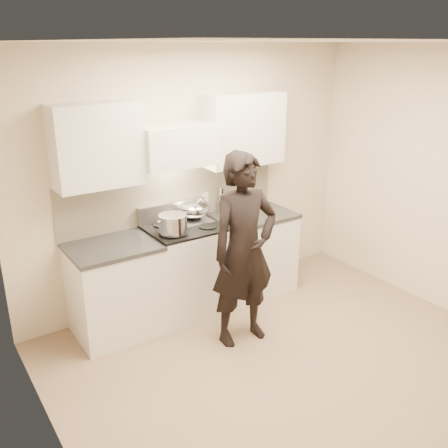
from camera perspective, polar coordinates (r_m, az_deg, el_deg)
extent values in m
plane|color=#7F6750|center=(4.62, 8.29, -15.82)|extent=(4.00, 4.00, 0.00)
cube|color=#C2B39E|center=(5.34, -3.54, 5.44)|extent=(4.00, 0.04, 2.70)
cube|color=#C2B39E|center=(3.10, -19.45, -6.87)|extent=(0.04, 3.50, 2.70)
cube|color=white|center=(3.76, 10.43, 19.70)|extent=(4.00, 3.50, 0.02)
cube|color=beige|center=(5.26, -5.79, 3.28)|extent=(2.50, 0.02, 0.53)
cube|color=#BBBBBB|center=(5.25, -6.01, 1.47)|extent=(0.76, 0.08, 0.20)
cube|color=silver|center=(4.94, -5.49, 8.95)|extent=(0.76, 0.40, 0.40)
cylinder|color=#A5A7B6|center=(4.83, -4.40, 6.52)|extent=(0.66, 0.02, 0.02)
cube|color=silver|center=(5.39, 2.21, 10.76)|extent=(0.90, 0.33, 0.75)
cube|color=silver|center=(4.65, -14.30, 8.67)|extent=(0.80, 0.33, 0.75)
cube|color=beige|center=(5.46, -2.17, 3.04)|extent=(0.08, 0.01, 0.12)
cube|color=silver|center=(5.24, -4.37, -5.24)|extent=(0.76, 0.65, 0.92)
cube|color=black|center=(5.06, -4.51, -0.40)|extent=(0.76, 0.65, 0.02)
cube|color=silver|center=(5.23, -3.63, 0.46)|extent=(0.36, 0.34, 0.01)
cylinder|color=#A5A7B6|center=(4.88, -2.76, -3.08)|extent=(0.62, 0.02, 0.02)
cylinder|color=black|center=(4.85, -5.50, -1.11)|extent=(0.18, 0.18, 0.01)
cylinder|color=black|center=(5.01, -1.89, -0.29)|extent=(0.18, 0.18, 0.01)
cylinder|color=black|center=(5.10, -7.11, -0.10)|extent=(0.18, 0.18, 0.01)
cylinder|color=black|center=(5.26, -3.61, 0.65)|extent=(0.18, 0.18, 0.01)
cube|color=silver|center=(5.66, 2.97, -3.45)|extent=(0.90, 0.65, 0.88)
cube|color=black|center=(5.49, 3.06, 0.96)|extent=(0.92, 0.67, 0.04)
cube|color=silver|center=(4.96, -12.30, -7.48)|extent=(0.80, 0.65, 0.88)
cube|color=black|center=(4.77, -12.70, -2.56)|extent=(0.82, 0.67, 0.04)
ellipsoid|color=#A5A7B6|center=(5.23, -3.49, 1.69)|extent=(0.34, 0.34, 0.18)
torus|color=#A5A7B6|center=(5.21, -3.50, 2.14)|extent=(0.35, 0.35, 0.02)
ellipsoid|color=beige|center=(5.23, -3.49, 1.59)|extent=(0.19, 0.19, 0.09)
cylinder|color=silver|center=(5.06, -3.22, 2.27)|extent=(0.04, 0.25, 0.18)
cylinder|color=#A5A7B6|center=(4.82, -5.87, 0.02)|extent=(0.34, 0.34, 0.18)
cube|color=#A5A7B6|center=(4.69, -7.33, 0.27)|extent=(0.06, 0.04, 0.01)
cube|color=#A5A7B6|center=(4.91, -4.53, 1.29)|extent=(0.06, 0.04, 0.01)
cylinder|color=#BBBBBB|center=(5.53, -0.26, 2.15)|extent=(0.10, 0.10, 0.15)
cylinder|color=black|center=(5.52, -0.02, 2.90)|extent=(0.01, 0.01, 0.26)
cylinder|color=silver|center=(5.53, -0.14, 2.94)|extent=(0.01, 0.01, 0.26)
cylinder|color=#BBBBBB|center=(5.53, -0.33, 2.95)|extent=(0.01, 0.01, 0.26)
cylinder|color=black|center=(5.52, -0.48, 2.91)|extent=(0.01, 0.01, 0.26)
cylinder|color=#BBBBBB|center=(5.51, -0.50, 2.85)|extent=(0.01, 0.01, 0.26)
cylinder|color=silver|center=(5.49, -0.38, 2.81)|extent=(0.01, 0.01, 0.26)
cylinder|color=black|center=(5.49, -0.19, 2.80)|extent=(0.01, 0.01, 0.26)
cylinder|color=#BBBBBB|center=(5.50, -0.04, 2.84)|extent=(0.01, 0.01, 0.26)
cylinder|color=#F25814|center=(5.54, 0.85, 1.72)|extent=(0.04, 0.04, 0.07)
cylinder|color=#BB010E|center=(5.52, 0.85, 2.16)|extent=(0.04, 0.04, 0.02)
cylinder|color=#AC8420|center=(5.73, 3.92, 2.73)|extent=(0.08, 0.08, 0.14)
imported|color=black|center=(4.55, 2.30, -3.04)|extent=(0.69, 0.47, 1.82)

